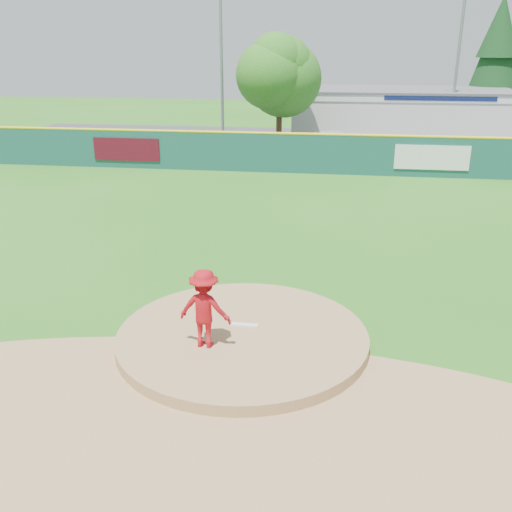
# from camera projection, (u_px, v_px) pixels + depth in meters

# --- Properties ---
(ground) EXTENTS (120.00, 120.00, 0.00)m
(ground) POSITION_uv_depth(u_px,v_px,m) (243.00, 342.00, 12.57)
(ground) COLOR #286B19
(ground) RESTS_ON ground
(pitchers_mound) EXTENTS (5.50, 5.50, 0.50)m
(pitchers_mound) POSITION_uv_depth(u_px,v_px,m) (243.00, 342.00, 12.57)
(pitchers_mound) COLOR #9E774C
(pitchers_mound) RESTS_ON ground
(pitching_rubber) EXTENTS (0.60, 0.15, 0.04)m
(pitching_rubber) POSITION_uv_depth(u_px,v_px,m) (245.00, 325.00, 12.76)
(pitching_rubber) COLOR white
(pitching_rubber) RESTS_ON pitchers_mound
(infield_dirt_arc) EXTENTS (15.40, 15.40, 0.01)m
(infield_dirt_arc) POSITION_uv_depth(u_px,v_px,m) (213.00, 426.00, 9.79)
(infield_dirt_arc) COLOR #9E774C
(infield_dirt_arc) RESTS_ON ground
(parking_lot) EXTENTS (44.00, 16.00, 0.02)m
(parking_lot) POSITION_uv_depth(u_px,v_px,m) (312.00, 145.00, 37.62)
(parking_lot) COLOR #38383A
(parking_lot) RESTS_ON ground
(pitcher) EXTENTS (1.15, 0.73, 1.69)m
(pitcher) POSITION_uv_depth(u_px,v_px,m) (205.00, 308.00, 11.66)
(pitcher) COLOR #A70E16
(pitcher) RESTS_ON pitchers_mound
(van) EXTENTS (5.29, 3.39, 1.36)m
(van) POSITION_uv_depth(u_px,v_px,m) (338.00, 143.00, 34.23)
(van) COLOR silver
(van) RESTS_ON parking_lot
(pool_building_grp) EXTENTS (15.20, 8.20, 3.31)m
(pool_building_grp) POSITION_uv_depth(u_px,v_px,m) (401.00, 113.00, 40.85)
(pool_building_grp) COLOR silver
(pool_building_grp) RESTS_ON ground
(fence_banners) EXTENTS (19.30, 0.04, 1.20)m
(fence_banners) POSITION_uv_depth(u_px,v_px,m) (273.00, 153.00, 29.06)
(fence_banners) COLOR #520B1A
(fence_banners) RESTS_ON ground
(playground_slide) EXTENTS (0.87, 2.45, 1.35)m
(playground_slide) POSITION_uv_depth(u_px,v_px,m) (118.00, 142.00, 34.39)
(playground_slide) COLOR blue
(playground_slide) RESTS_ON ground
(outfield_fence) EXTENTS (40.00, 0.14, 2.07)m
(outfield_fence) POSITION_uv_depth(u_px,v_px,m) (303.00, 152.00, 28.90)
(outfield_fence) COLOR #164944
(outfield_fence) RESTS_ON ground
(deciduous_tree) EXTENTS (5.60, 5.60, 7.36)m
(deciduous_tree) POSITION_uv_depth(u_px,v_px,m) (280.00, 74.00, 34.47)
(deciduous_tree) COLOR #382314
(deciduous_tree) RESTS_ON ground
(conifer_tree) EXTENTS (4.40, 4.40, 9.50)m
(conifer_tree) POSITION_uv_depth(u_px,v_px,m) (497.00, 55.00, 42.25)
(conifer_tree) COLOR #382314
(conifer_tree) RESTS_ON ground
(light_pole_left) EXTENTS (1.75, 0.25, 11.00)m
(light_pole_left) POSITION_uv_depth(u_px,v_px,m) (221.00, 48.00, 36.37)
(light_pole_left) COLOR gray
(light_pole_left) RESTS_ON ground
(light_pole_right) EXTENTS (1.75, 0.25, 10.00)m
(light_pole_right) POSITION_uv_depth(u_px,v_px,m) (458.00, 56.00, 36.31)
(light_pole_right) COLOR gray
(light_pole_right) RESTS_ON ground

